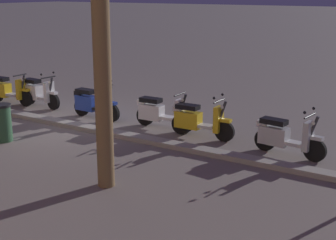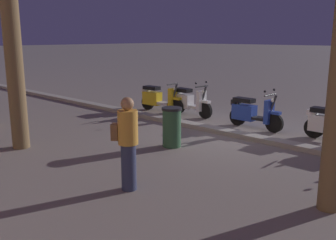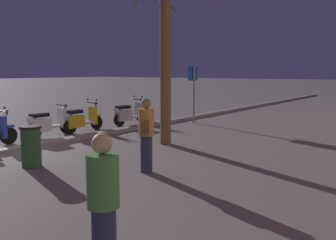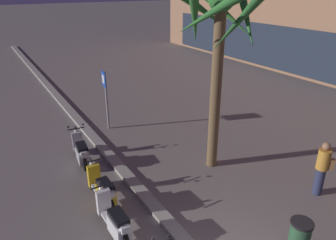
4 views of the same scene
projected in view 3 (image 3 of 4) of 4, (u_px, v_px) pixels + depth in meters
name	position (u px, v px, depth m)	size (l,w,h in m)	color
ground_plane	(3.00, 153.00, 10.00)	(200.00, 200.00, 0.00)	slate
curb_strip	(4.00, 151.00, 9.95)	(60.00, 0.36, 0.12)	gray
scooter_silver_second_in_line	(129.00, 114.00, 15.17)	(1.75, 0.57, 1.17)	black
scooter_yellow_mid_front	(81.00, 120.00, 13.37)	(1.79, 0.56, 1.17)	black
scooter_white_last_in_row	(47.00, 123.00, 12.46)	(1.83, 0.56, 1.04)	black
crossing_sign	(194.00, 88.00, 15.71)	(0.60, 0.15, 2.40)	#939399
palm_tree_mid_walkway	(166.00, 4.00, 10.73)	(2.46, 2.52, 5.50)	brown
pedestrian_by_palm_tree	(103.00, 204.00, 3.83)	(0.34, 0.34, 1.57)	#2D3351
pedestrian_window_shopping	(146.00, 134.00, 7.98)	(0.45, 0.39, 1.61)	#2D3351
litter_bin	(31.00, 146.00, 8.49)	(0.48, 0.48, 0.95)	#2D5638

